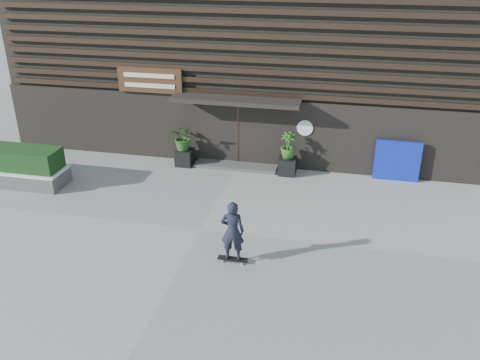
% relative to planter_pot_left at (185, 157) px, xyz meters
% --- Properties ---
extents(ground, '(80.00, 80.00, 0.00)m').
position_rel_planter_pot_left_xyz_m(ground, '(1.90, -4.40, -0.30)').
color(ground, '#9E9B96').
rests_on(ground, ground).
extents(entrance_step, '(3.00, 0.80, 0.12)m').
position_rel_planter_pot_left_xyz_m(entrance_step, '(1.90, 0.20, -0.24)').
color(entrance_step, '#484845').
rests_on(entrance_step, ground).
extents(planter_pot_left, '(0.60, 0.60, 0.60)m').
position_rel_planter_pot_left_xyz_m(planter_pot_left, '(0.00, 0.00, 0.00)').
color(planter_pot_left, black).
rests_on(planter_pot_left, ground).
extents(bamboo_left, '(0.86, 0.75, 0.96)m').
position_rel_planter_pot_left_xyz_m(bamboo_left, '(0.00, 0.00, 0.78)').
color(bamboo_left, '#2D591E').
rests_on(bamboo_left, planter_pot_left).
extents(planter_pot_right, '(0.60, 0.60, 0.60)m').
position_rel_planter_pot_left_xyz_m(planter_pot_right, '(3.80, 0.00, 0.00)').
color(planter_pot_right, black).
rests_on(planter_pot_right, ground).
extents(bamboo_right, '(0.54, 0.54, 0.96)m').
position_rel_planter_pot_left_xyz_m(bamboo_right, '(3.80, 0.00, 0.78)').
color(bamboo_right, '#2D591E').
rests_on(bamboo_right, planter_pot_right).
extents(raised_bed, '(3.50, 1.20, 0.50)m').
position_rel_planter_pot_left_xyz_m(raised_bed, '(-5.15, -2.68, -0.05)').
color(raised_bed, '#4C4C4A').
rests_on(raised_bed, ground).
extents(snow_layer, '(3.50, 1.20, 0.08)m').
position_rel_planter_pot_left_xyz_m(snow_layer, '(-5.15, -2.68, 0.24)').
color(snow_layer, white).
rests_on(snow_layer, raised_bed).
extents(hedge, '(3.30, 1.00, 0.70)m').
position_rel_planter_pot_left_xyz_m(hedge, '(-5.15, -2.68, 0.63)').
color(hedge, '#143513').
rests_on(hedge, snow_layer).
extents(blue_tarp, '(1.52, 0.13, 1.43)m').
position_rel_planter_pot_left_xyz_m(blue_tarp, '(7.51, 0.30, 0.41)').
color(blue_tarp, '#0D1EAE').
rests_on(blue_tarp, ground).
extents(building, '(18.00, 11.00, 8.00)m').
position_rel_planter_pot_left_xyz_m(building, '(1.90, 5.56, 3.69)').
color(building, black).
rests_on(building, ground).
extents(skateboarder, '(0.78, 0.44, 1.73)m').
position_rel_planter_pot_left_xyz_m(skateboarder, '(3.15, -5.75, 0.61)').
color(skateboarder, black).
rests_on(skateboarder, ground).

